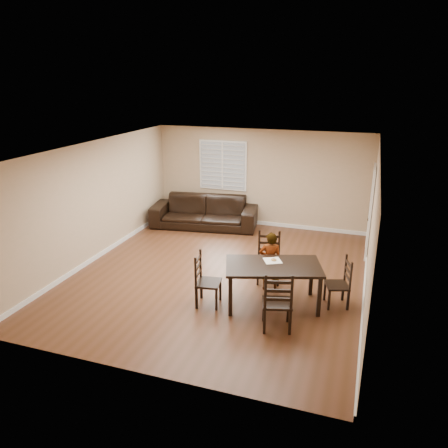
{
  "coord_description": "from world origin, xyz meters",
  "views": [
    {
      "loc": [
        2.84,
        -8.09,
        4.06
      ],
      "look_at": [
        -0.03,
        0.41,
        1.0
      ],
      "focal_mm": 35.0,
      "sensor_mm": 36.0,
      "label": 1
    }
  ],
  "objects_px": {
    "child": "(270,261)",
    "sofa": "(204,212)",
    "donut": "(274,260)",
    "dining_table": "(273,269)",
    "chair_left": "(202,281)",
    "chair_far": "(278,306)",
    "chair_near": "(269,258)",
    "chair_right": "(343,284)"
  },
  "relations": [
    {
      "from": "dining_table",
      "to": "sofa",
      "type": "relative_size",
      "value": 0.66
    },
    {
      "from": "chair_left",
      "to": "donut",
      "type": "distance_m",
      "value": 1.39
    },
    {
      "from": "dining_table",
      "to": "sofa",
      "type": "xyz_separation_m",
      "value": [
        -2.8,
        3.76,
        -0.29
      ]
    },
    {
      "from": "chair_near",
      "to": "chair_right",
      "type": "bearing_deg",
      "value": -34.74
    },
    {
      "from": "dining_table",
      "to": "chair_far",
      "type": "distance_m",
      "value": 0.94
    },
    {
      "from": "chair_far",
      "to": "donut",
      "type": "distance_m",
      "value": 1.16
    },
    {
      "from": "sofa",
      "to": "child",
      "type": "bearing_deg",
      "value": -59.24
    },
    {
      "from": "child",
      "to": "donut",
      "type": "distance_m",
      "value": 0.49
    },
    {
      "from": "chair_far",
      "to": "child",
      "type": "relative_size",
      "value": 0.89
    },
    {
      "from": "chair_left",
      "to": "donut",
      "type": "height_order",
      "value": "chair_left"
    },
    {
      "from": "chair_right",
      "to": "dining_table",
      "type": "bearing_deg",
      "value": -90.4
    },
    {
      "from": "chair_near",
      "to": "chair_far",
      "type": "bearing_deg",
      "value": -84.85
    },
    {
      "from": "dining_table",
      "to": "chair_far",
      "type": "relative_size",
      "value": 1.8
    },
    {
      "from": "dining_table",
      "to": "chair_left",
      "type": "relative_size",
      "value": 1.9
    },
    {
      "from": "chair_right",
      "to": "sofa",
      "type": "height_order",
      "value": "chair_right"
    },
    {
      "from": "chair_near",
      "to": "donut",
      "type": "distance_m",
      "value": 0.97
    },
    {
      "from": "chair_left",
      "to": "child",
      "type": "relative_size",
      "value": 0.84
    },
    {
      "from": "chair_left",
      "to": "chair_near",
      "type": "bearing_deg",
      "value": -41.6
    },
    {
      "from": "chair_near",
      "to": "chair_right",
      "type": "relative_size",
      "value": 1.11
    },
    {
      "from": "dining_table",
      "to": "donut",
      "type": "xyz_separation_m",
      "value": [
        -0.04,
        0.19,
        0.11
      ]
    },
    {
      "from": "chair_near",
      "to": "child",
      "type": "xyz_separation_m",
      "value": [
        0.13,
        -0.45,
        0.13
      ]
    },
    {
      "from": "dining_table",
      "to": "sofa",
      "type": "distance_m",
      "value": 4.7
    },
    {
      "from": "chair_right",
      "to": "child",
      "type": "relative_size",
      "value": 0.79
    },
    {
      "from": "donut",
      "to": "child",
      "type": "bearing_deg",
      "value": 110.68
    },
    {
      "from": "dining_table",
      "to": "child",
      "type": "relative_size",
      "value": 1.6
    },
    {
      "from": "chair_left",
      "to": "chair_right",
      "type": "distance_m",
      "value": 2.6
    },
    {
      "from": "chair_near",
      "to": "chair_left",
      "type": "bearing_deg",
      "value": -135.12
    },
    {
      "from": "donut",
      "to": "dining_table",
      "type": "bearing_deg",
      "value": -78.53
    },
    {
      "from": "chair_near",
      "to": "chair_right",
      "type": "distance_m",
      "value": 1.69
    },
    {
      "from": "child",
      "to": "donut",
      "type": "bearing_deg",
      "value": 97.38
    },
    {
      "from": "donut",
      "to": "sofa",
      "type": "distance_m",
      "value": 4.53
    },
    {
      "from": "child",
      "to": "sofa",
      "type": "height_order",
      "value": "child"
    },
    {
      "from": "dining_table",
      "to": "donut",
      "type": "relative_size",
      "value": 19.14
    },
    {
      "from": "child",
      "to": "sofa",
      "type": "xyz_separation_m",
      "value": [
        -2.61,
        3.17,
        -0.18
      ]
    },
    {
      "from": "chair_far",
      "to": "chair_near",
      "type": "bearing_deg",
      "value": -88.2
    },
    {
      "from": "child",
      "to": "sofa",
      "type": "bearing_deg",
      "value": -63.78
    },
    {
      "from": "dining_table",
      "to": "chair_right",
      "type": "distance_m",
      "value": 1.33
    },
    {
      "from": "chair_near",
      "to": "chair_far",
      "type": "distance_m",
      "value": 2.01
    },
    {
      "from": "child",
      "to": "sofa",
      "type": "distance_m",
      "value": 4.11
    },
    {
      "from": "dining_table",
      "to": "chair_right",
      "type": "height_order",
      "value": "chair_right"
    },
    {
      "from": "dining_table",
      "to": "child",
      "type": "distance_m",
      "value": 0.63
    },
    {
      "from": "dining_table",
      "to": "child",
      "type": "height_order",
      "value": "child"
    }
  ]
}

